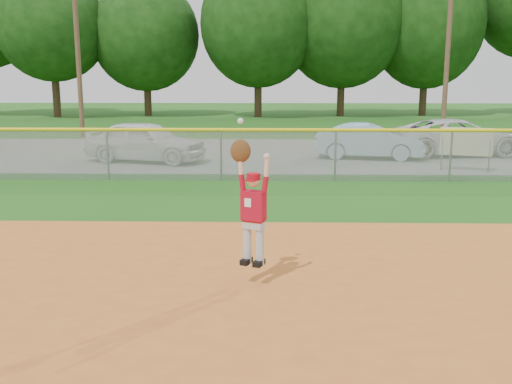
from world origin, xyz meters
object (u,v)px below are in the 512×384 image
(car_white_a, at_px, (146,141))
(car_blue, at_px, (369,141))
(car_white_b, at_px, (457,137))
(sponsor_sign, at_px, (466,143))
(ballplayer, at_px, (252,204))

(car_white_a, bearing_deg, car_blue, -68.66)
(car_white_b, bearing_deg, car_blue, 98.94)
(car_blue, relative_size, sponsor_sign, 2.56)
(car_blue, relative_size, car_white_b, 0.79)
(car_blue, relative_size, ballplayer, 1.85)
(car_white_a, height_order, ballplayer, ballplayer)
(car_blue, xyz_separation_m, ballplayer, (-3.93, -13.10, 0.56))
(car_blue, distance_m, car_white_b, 3.72)
(car_white_a, distance_m, car_white_b, 11.81)
(car_white_a, xyz_separation_m, car_blue, (8.08, 0.97, -0.08))
(car_white_a, distance_m, sponsor_sign, 10.82)
(car_white_b, bearing_deg, sponsor_sign, 158.31)
(car_white_b, xyz_separation_m, ballplayer, (-7.49, -14.16, 0.51))
(car_blue, xyz_separation_m, sponsor_sign, (2.59, -2.82, 0.27))
(car_white_b, relative_size, sponsor_sign, 3.26)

